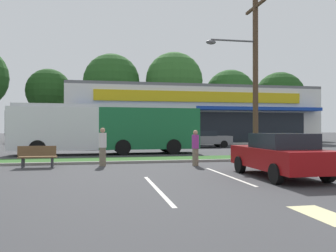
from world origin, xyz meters
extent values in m
cube|color=#2D5B23|center=(0.00, 14.00, 0.06)|extent=(56.00, 2.20, 0.12)
cube|color=gray|center=(0.00, 12.78, 0.06)|extent=(56.00, 0.24, 0.12)
cube|color=silver|center=(-4.35, 5.49, 0.00)|extent=(0.12, 4.80, 0.01)
cube|color=silver|center=(-1.41, 7.64, 0.00)|extent=(0.12, 4.80, 0.01)
cube|color=silver|center=(1.65, 6.54, 0.00)|extent=(0.12, 4.80, 0.01)
cube|color=beige|center=(-1.58, 1.96, 0.00)|extent=(0.70, 1.60, 0.01)
cube|color=silver|center=(4.48, 36.14, 3.03)|extent=(27.53, 12.07, 6.06)
cube|color=black|center=(4.48, 30.06, 1.82)|extent=(23.13, 0.08, 3.15)
cube|color=#14389E|center=(4.48, 29.40, 3.76)|extent=(25.88, 1.40, 0.35)
cube|color=gold|center=(4.48, 30.02, 4.97)|extent=(22.03, 0.16, 1.09)
cube|color=slate|center=(4.48, 36.14, 6.21)|extent=(27.53, 12.07, 0.30)
cylinder|color=#473323|center=(-12.68, 44.68, 2.23)|extent=(0.44, 0.44, 4.47)
sphere|color=#1E4719|center=(-12.68, 44.68, 6.73)|extent=(6.03, 6.03, 6.03)
cylinder|color=#473323|center=(-4.30, 44.56, 2.61)|extent=(0.44, 0.44, 5.21)
sphere|color=#23511E|center=(-4.30, 44.56, 8.16)|extent=(7.86, 7.86, 7.86)
cylinder|color=#473323|center=(4.48, 43.83, 2.71)|extent=(0.44, 0.44, 5.43)
sphere|color=#2D6026|center=(4.48, 43.83, 8.47)|extent=(8.12, 8.12, 8.12)
cylinder|color=#473323|center=(12.80, 43.45, 1.93)|extent=(0.44, 0.44, 3.87)
sphere|color=#23511E|center=(12.80, 43.45, 6.60)|extent=(7.30, 7.30, 7.30)
cylinder|color=#473323|center=(20.06, 42.33, 1.78)|extent=(0.44, 0.44, 3.55)
sphere|color=#1E4719|center=(20.06, 42.33, 6.30)|extent=(7.32, 7.32, 7.32)
cylinder|color=#4C3826|center=(2.63, 13.81, 4.57)|extent=(0.30, 0.30, 9.13)
cube|color=#4C3826|center=(2.63, 13.81, 8.53)|extent=(0.17, 2.40, 0.14)
cylinder|color=#59595B|center=(1.33, 13.82, 6.57)|extent=(2.60, 0.13, 0.10)
ellipsoid|color=#59595B|center=(0.03, 13.84, 6.42)|extent=(0.56, 0.32, 0.24)
cube|color=#196638|center=(-2.70, 19.18, 1.70)|extent=(6.71, 2.74, 2.70)
cube|color=silver|center=(-8.74, 19.01, 1.70)|extent=(5.51, 2.70, 2.70)
cube|color=silver|center=(-5.42, 19.10, 3.15)|extent=(11.66, 2.62, 0.20)
cube|color=black|center=(-5.45, 20.40, 2.19)|extent=(11.11, 0.38, 1.19)
cube|color=black|center=(-11.48, 18.93, 2.02)|extent=(0.12, 2.17, 1.51)
cylinder|color=black|center=(-9.61, 17.81, 0.50)|extent=(1.01, 0.33, 1.00)
cylinder|color=black|center=(-9.68, 20.15, 0.50)|extent=(1.01, 0.33, 1.00)
cylinder|color=black|center=(-4.48, 17.95, 0.50)|extent=(1.01, 0.33, 1.00)
cylinder|color=black|center=(-4.54, 20.30, 0.50)|extent=(1.01, 0.33, 1.00)
cylinder|color=black|center=(-1.16, 18.05, 0.50)|extent=(1.01, 0.33, 1.00)
cylinder|color=black|center=(-1.22, 20.39, 0.50)|extent=(1.01, 0.33, 1.00)
cube|color=brown|center=(-8.61, 11.84, 0.45)|extent=(1.60, 0.45, 0.06)
cube|color=brown|center=(-8.61, 11.64, 0.73)|extent=(1.60, 0.06, 0.44)
cube|color=#333338|center=(-8.00, 11.84, 0.23)|extent=(0.08, 0.36, 0.45)
cube|color=#333338|center=(-9.21, 11.84, 0.23)|extent=(0.08, 0.36, 0.45)
cube|color=slate|center=(3.49, 25.58, 0.67)|extent=(4.33, 1.87, 0.71)
cube|color=black|center=(3.27, 25.58, 1.26)|extent=(1.95, 1.65, 0.47)
cylinder|color=black|center=(4.83, 26.47, 0.32)|extent=(0.64, 0.22, 0.64)
cylinder|color=black|center=(4.83, 24.69, 0.32)|extent=(0.64, 0.22, 0.64)
cylinder|color=black|center=(2.14, 26.47, 0.32)|extent=(0.64, 0.22, 0.64)
cylinder|color=black|center=(2.14, 24.69, 0.32)|extent=(0.64, 0.22, 0.64)
cube|color=#B7B7BC|center=(-5.71, 25.35, 0.69)|extent=(4.23, 1.80, 0.74)
cube|color=black|center=(-5.92, 25.35, 1.29)|extent=(1.90, 1.58, 0.46)
cylinder|color=black|center=(-4.40, 26.21, 0.32)|extent=(0.64, 0.22, 0.64)
cylinder|color=black|center=(-4.40, 24.50, 0.32)|extent=(0.64, 0.22, 0.64)
cylinder|color=black|center=(-7.02, 26.21, 0.32)|extent=(0.64, 0.22, 0.64)
cylinder|color=black|center=(-7.02, 24.50, 0.32)|extent=(0.64, 0.22, 0.64)
cube|color=maroon|center=(0.26, 6.96, 0.67)|extent=(1.86, 4.45, 0.71)
cube|color=black|center=(0.26, 6.73, 1.29)|extent=(1.64, 2.00, 0.51)
cylinder|color=black|center=(-0.63, 8.33, 0.32)|extent=(0.22, 0.64, 0.64)
cylinder|color=black|center=(1.14, 8.33, 0.32)|extent=(0.22, 0.64, 0.64)
cylinder|color=black|center=(-0.63, 5.58, 0.32)|extent=(0.22, 0.64, 0.64)
cylinder|color=black|center=(1.14, 5.58, 0.32)|extent=(0.22, 0.64, 0.64)
cylinder|color=#726651|center=(-5.80, 11.82, 0.42)|extent=(0.30, 0.30, 0.84)
cylinder|color=silver|center=(-5.80, 11.82, 1.18)|extent=(0.35, 0.35, 0.67)
sphere|color=tan|center=(-5.80, 11.82, 1.62)|extent=(0.23, 0.23, 0.23)
cylinder|color=#726651|center=(-1.63, 11.10, 0.40)|extent=(0.28, 0.28, 0.79)
cylinder|color=#99338C|center=(-1.63, 11.10, 1.10)|extent=(0.33, 0.33, 0.63)
sphere|color=tan|center=(-1.63, 11.10, 1.53)|extent=(0.22, 0.22, 0.22)
camera|label=1|loc=(-5.94, -4.16, 1.72)|focal=36.92mm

